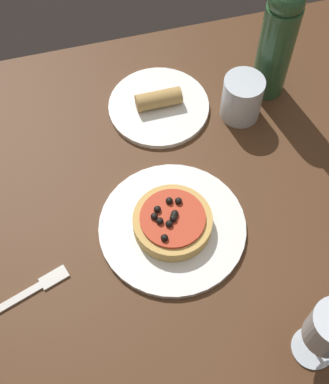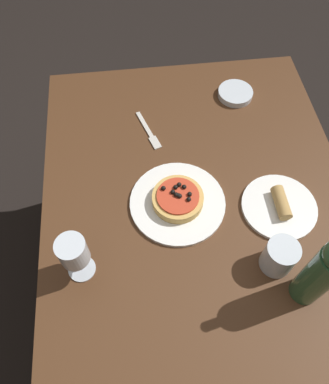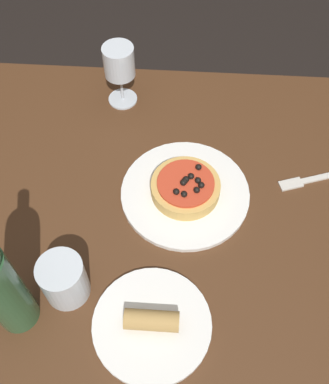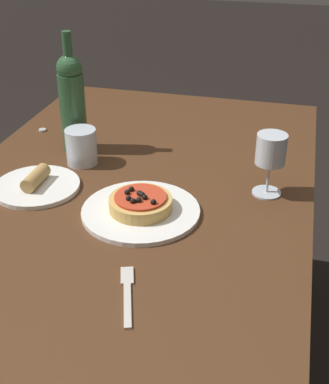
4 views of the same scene
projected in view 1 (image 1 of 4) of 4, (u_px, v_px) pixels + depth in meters
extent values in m
plane|color=black|center=(200.00, 308.00, 1.75)|extent=(14.00, 14.00, 0.00)
cube|color=#4C2D19|center=(220.00, 192.00, 1.11)|extent=(1.47, 0.94, 0.03)
cylinder|color=white|center=(172.00, 227.00, 1.04)|extent=(0.29, 0.29, 0.01)
cylinder|color=tan|center=(172.00, 222.00, 1.02)|extent=(0.15, 0.15, 0.03)
cylinder|color=red|center=(173.00, 218.00, 1.01)|extent=(0.13, 0.13, 0.01)
sphere|color=black|center=(174.00, 216.00, 1.00)|extent=(0.01, 0.01, 0.01)
sphere|color=black|center=(169.00, 201.00, 1.02)|extent=(0.01, 0.01, 0.01)
sphere|color=black|center=(157.00, 209.00, 1.01)|extent=(0.01, 0.01, 0.01)
sphere|color=black|center=(178.00, 201.00, 1.02)|extent=(0.01, 0.01, 0.01)
sphere|color=black|center=(175.00, 214.00, 1.00)|extent=(0.01, 0.01, 0.01)
sphere|color=black|center=(164.00, 238.00, 0.98)|extent=(0.01, 0.01, 0.01)
sphere|color=black|center=(154.00, 216.00, 1.00)|extent=(0.01, 0.01, 0.01)
sphere|color=black|center=(160.00, 221.00, 1.00)|extent=(0.01, 0.01, 0.01)
sphere|color=black|center=(169.00, 224.00, 0.99)|extent=(0.01, 0.01, 0.01)
sphere|color=black|center=(173.00, 218.00, 1.00)|extent=(0.01, 0.01, 0.01)
cylinder|color=silver|center=(312.00, 348.00, 0.93)|extent=(0.07, 0.07, 0.00)
cylinder|color=silver|center=(319.00, 341.00, 0.89)|extent=(0.01, 0.01, 0.08)
cylinder|color=#2D5633|center=(275.00, 51.00, 1.13)|extent=(0.08, 0.08, 0.23)
sphere|color=#2D5633|center=(287.00, 0.00, 1.01)|extent=(0.07, 0.07, 0.07)
cylinder|color=silver|center=(242.00, 98.00, 1.15)|extent=(0.09, 0.09, 0.10)
cube|color=beige|center=(11.00, 303.00, 0.97)|extent=(0.12, 0.05, 0.00)
cube|color=beige|center=(54.00, 278.00, 0.99)|extent=(0.06, 0.04, 0.00)
cylinder|color=white|center=(159.00, 107.00, 1.19)|extent=(0.22, 0.22, 0.01)
cylinder|color=#B2894C|center=(159.00, 99.00, 1.17)|extent=(0.10, 0.04, 0.04)
cylinder|color=#B7B7BC|center=(282.00, 32.00, 1.32)|extent=(0.02, 0.02, 0.01)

